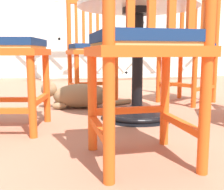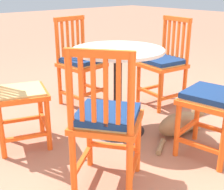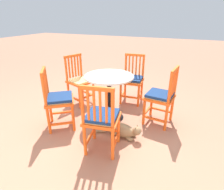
% 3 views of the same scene
% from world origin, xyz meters
% --- Properties ---
extents(ground_plane, '(24.00, 24.00, 0.00)m').
position_xyz_m(ground_plane, '(0.00, 0.00, 0.00)').
color(ground_plane, '#A36B51').
extents(cafe_table, '(0.76, 0.76, 0.73)m').
position_xyz_m(cafe_table, '(-0.06, -0.03, 0.28)').
color(cafe_table, black).
rests_on(cafe_table, ground_plane).
extents(orange_chair_at_corner, '(0.45, 0.45, 0.91)m').
position_xyz_m(orange_chair_at_corner, '(-0.85, -0.19, 0.45)').
color(orange_chair_at_corner, '#EA5619').
rests_on(orange_chair_at_corner, ground_plane).
extents(orange_chair_near_fence, '(0.43, 0.43, 0.91)m').
position_xyz_m(orange_chair_near_fence, '(-0.21, -0.77, 0.45)').
color(orange_chair_near_fence, '#EA5619').
rests_on(orange_chair_near_fence, ground_plane).
extents(orange_chair_facing_out, '(0.51, 0.51, 0.91)m').
position_xyz_m(orange_chair_facing_out, '(0.70, -0.35, 0.43)').
color(orange_chair_facing_out, '#EA5619').
rests_on(orange_chair_facing_out, ground_plane).
extents(orange_chair_tucked_in, '(0.56, 0.56, 0.91)m').
position_xyz_m(orange_chair_tucked_in, '(0.51, 0.51, 0.45)').
color(orange_chair_tucked_in, '#EA5619').
rests_on(orange_chair_tucked_in, ground_plane).
extents(orange_chair_by_planter, '(0.46, 0.46, 0.91)m').
position_xyz_m(orange_chair_by_planter, '(-0.31, 0.74, 0.45)').
color(orange_chair_by_planter, '#EA5619').
rests_on(orange_chair_by_planter, ground_plane).
extents(tabby_cat, '(0.74, 0.27, 0.23)m').
position_xyz_m(tabby_cat, '(-0.45, 0.38, 0.10)').
color(tabby_cat, '#8E704C').
rests_on(tabby_cat, ground_plane).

